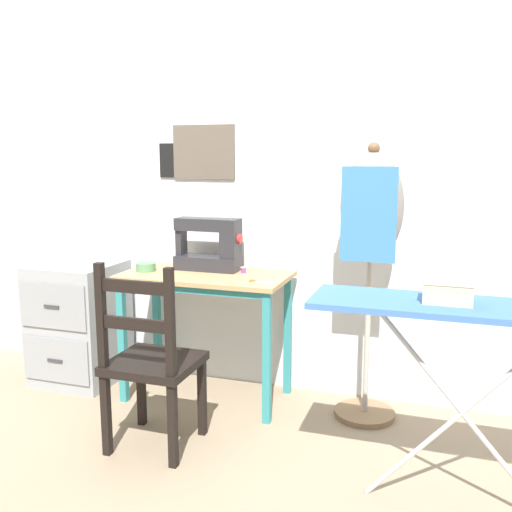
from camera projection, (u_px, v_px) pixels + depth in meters
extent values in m
plane|color=gray|center=(190.00, 414.00, 3.07)|extent=(14.00, 14.00, 0.00)
cube|color=silver|center=(225.00, 172.00, 3.36)|extent=(10.00, 0.05, 2.55)
cube|color=brown|center=(204.00, 152.00, 3.34)|extent=(0.39, 0.02, 0.31)
cube|color=black|center=(171.00, 160.00, 3.42)|extent=(0.15, 0.01, 0.20)
cube|color=tan|center=(206.00, 276.00, 3.17)|extent=(0.92, 0.48, 0.02)
cube|color=teal|center=(190.00, 289.00, 2.98)|extent=(0.84, 0.03, 0.04)
cube|color=teal|center=(122.00, 342.00, 3.17)|extent=(0.04, 0.04, 0.70)
cube|color=teal|center=(267.00, 358.00, 2.91)|extent=(0.04, 0.04, 0.70)
cube|color=teal|center=(157.00, 322.00, 3.55)|extent=(0.04, 0.04, 0.70)
cube|color=teal|center=(288.00, 335.00, 3.29)|extent=(0.04, 0.04, 0.70)
cube|color=#28282D|center=(208.00, 263.00, 3.26)|extent=(0.37, 0.15, 0.08)
cube|color=#28282D|center=(231.00, 238.00, 3.19)|extent=(0.09, 0.13, 0.22)
cube|color=#28282D|center=(204.00, 224.00, 3.23)|extent=(0.32, 0.12, 0.07)
cube|color=#28282D|center=(181.00, 242.00, 3.29)|extent=(0.04, 0.09, 0.15)
cylinder|color=#B22D2D|center=(240.00, 239.00, 3.18)|extent=(0.02, 0.06, 0.06)
cylinder|color=#99999E|center=(231.00, 217.00, 3.17)|extent=(0.01, 0.01, 0.02)
cylinder|color=#56895B|center=(146.00, 267.00, 3.23)|extent=(0.11, 0.11, 0.05)
cylinder|color=#2F4B32|center=(146.00, 263.00, 3.23)|extent=(0.09, 0.09, 0.01)
cube|color=silver|center=(264.00, 282.00, 2.94)|extent=(0.11, 0.03, 0.00)
cube|color=silver|center=(263.00, 283.00, 2.92)|extent=(0.11, 0.06, 0.00)
torus|color=#DB511E|center=(252.00, 281.00, 2.97)|extent=(0.03, 0.03, 0.01)
torus|color=#DB511E|center=(252.00, 281.00, 2.98)|extent=(0.03, 0.03, 0.01)
cylinder|color=purple|center=(243.00, 270.00, 3.16)|extent=(0.03, 0.03, 0.04)
cylinder|color=beige|center=(243.00, 267.00, 3.15)|extent=(0.03, 0.03, 0.00)
cylinder|color=beige|center=(243.00, 273.00, 3.16)|extent=(0.03, 0.03, 0.00)
cube|color=black|center=(154.00, 363.00, 2.68)|extent=(0.40, 0.38, 0.04)
cube|color=black|center=(141.00, 388.00, 2.92)|extent=(0.04, 0.04, 0.39)
cube|color=black|center=(202.00, 397.00, 2.82)|extent=(0.04, 0.04, 0.39)
cube|color=black|center=(106.00, 415.00, 2.62)|extent=(0.04, 0.04, 0.39)
cube|color=black|center=(173.00, 426.00, 2.52)|extent=(0.04, 0.04, 0.39)
cube|color=black|center=(101.00, 316.00, 2.54)|extent=(0.04, 0.04, 0.48)
cube|color=black|center=(170.00, 323.00, 2.43)|extent=(0.04, 0.04, 0.48)
cube|color=black|center=(134.00, 287.00, 2.46)|extent=(0.34, 0.02, 0.06)
cube|color=black|center=(135.00, 324.00, 2.49)|extent=(0.34, 0.02, 0.06)
cube|color=#93999E|center=(79.00, 322.00, 3.49)|extent=(0.48, 0.46, 0.73)
cube|color=gray|center=(53.00, 306.00, 3.24)|extent=(0.44, 0.01, 0.26)
cube|color=#333338|center=(52.00, 307.00, 3.23)|extent=(0.10, 0.01, 0.02)
cube|color=gray|center=(56.00, 360.00, 3.30)|extent=(0.44, 0.01, 0.26)
cube|color=#333338|center=(55.00, 361.00, 3.29)|extent=(0.10, 0.01, 0.02)
cylinder|color=#846647|center=(364.00, 413.00, 3.04)|extent=(0.32, 0.32, 0.03)
cylinder|color=#ADA89E|center=(367.00, 330.00, 2.96)|extent=(0.03, 0.03, 0.90)
ellipsoid|color=gray|center=(372.00, 207.00, 2.85)|extent=(0.32, 0.23, 0.55)
sphere|color=brown|center=(374.00, 148.00, 2.80)|extent=(0.06, 0.06, 0.06)
cube|color=teal|center=(368.00, 215.00, 2.74)|extent=(0.27, 0.01, 0.46)
cube|color=#3D6BAD|center=(469.00, 308.00, 2.10)|extent=(1.17, 0.34, 0.02)
cylinder|color=#B7B7BC|center=(462.00, 413.00, 2.18)|extent=(0.72, 0.02, 0.82)
cylinder|color=#B7B7BC|center=(462.00, 413.00, 2.18)|extent=(0.72, 0.02, 0.82)
cube|color=beige|center=(448.00, 293.00, 2.12)|extent=(0.18, 0.12, 0.08)
cube|color=beige|center=(448.00, 282.00, 2.12)|extent=(0.19, 0.12, 0.01)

